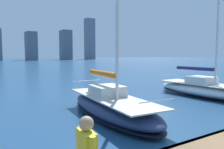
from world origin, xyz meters
name	(u,v)px	position (x,y,z in m)	size (l,w,h in m)	color
sailboat_navy	(206,89)	(-8.96, -7.58, 0.61)	(3.02, 9.08, 11.71)	silver
sailboat_orange	(111,104)	(0.41, -6.78, 0.64)	(3.21, 8.38, 12.20)	navy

